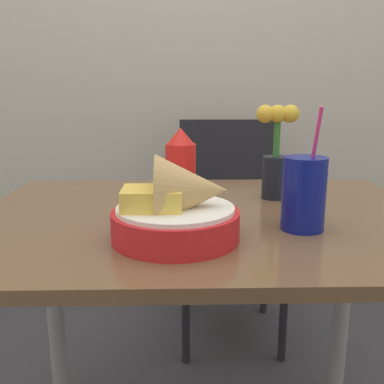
{
  "coord_description": "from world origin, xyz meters",
  "views": [
    {
      "loc": [
        -0.05,
        -0.89,
        0.99
      ],
      "look_at": [
        -0.03,
        -0.05,
        0.79
      ],
      "focal_mm": 40.0,
      "sensor_mm": 36.0,
      "label": 1
    }
  ],
  "objects_px": {
    "food_basket": "(180,210)",
    "flower_vase": "(276,154)",
    "ketchup_bottle": "(181,170)",
    "chair_far_window": "(228,209)",
    "drink_cup": "(304,196)"
  },
  "relations": [
    {
      "from": "ketchup_bottle",
      "to": "drink_cup",
      "type": "relative_size",
      "value": 0.78
    },
    {
      "from": "chair_far_window",
      "to": "ketchup_bottle",
      "type": "xyz_separation_m",
      "value": [
        -0.19,
        -0.77,
        0.31
      ]
    },
    {
      "from": "food_basket",
      "to": "ketchup_bottle",
      "type": "bearing_deg",
      "value": 89.43
    },
    {
      "from": "food_basket",
      "to": "chair_far_window",
      "type": "bearing_deg",
      "value": 78.49
    },
    {
      "from": "chair_far_window",
      "to": "food_basket",
      "type": "bearing_deg",
      "value": -101.51
    },
    {
      "from": "chair_far_window",
      "to": "drink_cup",
      "type": "relative_size",
      "value": 3.73
    },
    {
      "from": "food_basket",
      "to": "flower_vase",
      "type": "xyz_separation_m",
      "value": [
        0.23,
        0.3,
        0.05
      ]
    },
    {
      "from": "chair_far_window",
      "to": "flower_vase",
      "type": "height_order",
      "value": "flower_vase"
    },
    {
      "from": "chair_far_window",
      "to": "drink_cup",
      "type": "height_order",
      "value": "drink_cup"
    },
    {
      "from": "food_basket",
      "to": "flower_vase",
      "type": "bearing_deg",
      "value": 51.73
    },
    {
      "from": "ketchup_bottle",
      "to": "flower_vase",
      "type": "relative_size",
      "value": 0.8
    },
    {
      "from": "chair_far_window",
      "to": "ketchup_bottle",
      "type": "height_order",
      "value": "ketchup_bottle"
    },
    {
      "from": "ketchup_bottle",
      "to": "flower_vase",
      "type": "xyz_separation_m",
      "value": [
        0.23,
        0.1,
        0.02
      ]
    },
    {
      "from": "ketchup_bottle",
      "to": "drink_cup",
      "type": "bearing_deg",
      "value": -32.56
    },
    {
      "from": "chair_far_window",
      "to": "drink_cup",
      "type": "xyz_separation_m",
      "value": [
        0.04,
        -0.91,
        0.28
      ]
    }
  ]
}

